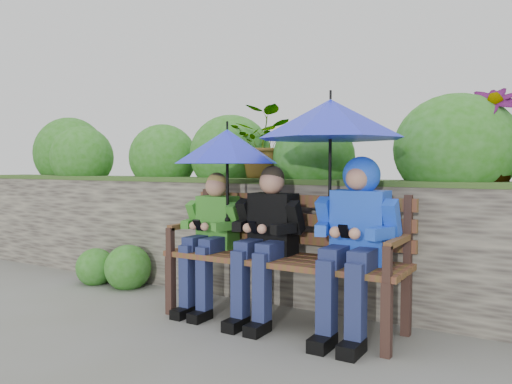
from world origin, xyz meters
The scene contains 8 objects.
ground centered at (0.00, 0.00, 0.00)m, with size 60.00×60.00×0.00m, color #626254.
garden_backdrop centered at (-0.13, 1.61, 0.60)m, with size 8.05×2.83×1.80m.
park_bench centered at (0.19, 0.21, 0.54)m, with size 1.79×0.53×0.95m.
boy_left centered at (-0.44, 0.14, 0.62)m, with size 0.46×0.53×1.09m.
boy_middle centered at (0.07, 0.13, 0.64)m, with size 0.50×0.58×1.14m.
boy_right centered at (0.74, 0.14, 0.71)m, with size 0.54×0.66×1.20m.
umbrella_left centered at (-0.28, 0.14, 1.29)m, with size 0.80×0.80×0.77m.
umbrella_right centered at (0.53, 0.20, 1.46)m, with size 1.01×1.01×0.93m.
Camera 1 is at (1.87, -2.99, 1.14)m, focal length 35.00 mm.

